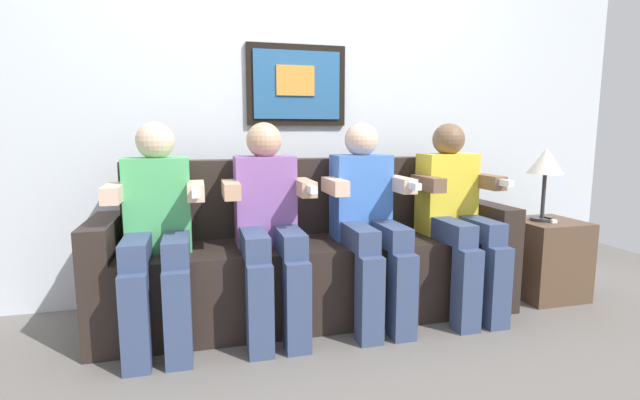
{
  "coord_description": "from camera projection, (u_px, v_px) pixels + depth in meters",
  "views": [
    {
      "loc": [
        -0.63,
        -2.21,
        1.06
      ],
      "look_at": [
        0.0,
        0.15,
        0.7
      ],
      "focal_mm": 26.04,
      "sensor_mm": 36.0,
      "label": 1
    }
  ],
  "objects": [
    {
      "name": "table_lamp",
      "position": [
        546.0,
        164.0,
        2.89
      ],
      "size": [
        0.22,
        0.22,
        0.46
      ],
      "color": "#333338",
      "rests_on": "side_table_right"
    },
    {
      "name": "back_wall_assembly",
      "position": [
        295.0,
        94.0,
        2.97
      ],
      "size": [
        4.75,
        0.1,
        2.6
      ],
      "color": "silver",
      "rests_on": "ground_plane"
    },
    {
      "name": "ground_plane",
      "position": [
        327.0,
        336.0,
        2.43
      ],
      "size": [
        6.18,
        6.18,
        0.0
      ],
      "primitive_type": "plane",
      "color": "#66605B"
    },
    {
      "name": "person_right_center",
      "position": [
        368.0,
        215.0,
        2.56
      ],
      "size": [
        0.46,
        0.56,
        1.11
      ],
      "color": "#3F72CC",
      "rests_on": "ground_plane"
    },
    {
      "name": "couch",
      "position": [
        312.0,
        262.0,
        2.7
      ],
      "size": [
        2.35,
        0.58,
        0.9
      ],
      "color": "#2D231E",
      "rests_on": "ground_plane"
    },
    {
      "name": "person_leftmost",
      "position": [
        157.0,
        225.0,
        2.28
      ],
      "size": [
        0.46,
        0.56,
        1.11
      ],
      "color": "#4CB266",
      "rests_on": "ground_plane"
    },
    {
      "name": "side_table_right",
      "position": [
        545.0,
        258.0,
        2.99
      ],
      "size": [
        0.4,
        0.4,
        0.5
      ],
      "color": "brown",
      "rests_on": "ground_plane"
    },
    {
      "name": "person_rightmost",
      "position": [
        457.0,
        210.0,
        2.7
      ],
      "size": [
        0.46,
        0.56,
        1.11
      ],
      "color": "yellow",
      "rests_on": "ground_plane"
    },
    {
      "name": "spare_remote_on_table",
      "position": [
        547.0,
        220.0,
        2.92
      ],
      "size": [
        0.04,
        0.13,
        0.02
      ],
      "primitive_type": "cube",
      "color": "white",
      "rests_on": "side_table_right"
    },
    {
      "name": "person_left_center",
      "position": [
        269.0,
        220.0,
        2.42
      ],
      "size": [
        0.46,
        0.56,
        1.11
      ],
      "color": "#8C59A5",
      "rests_on": "ground_plane"
    }
  ]
}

